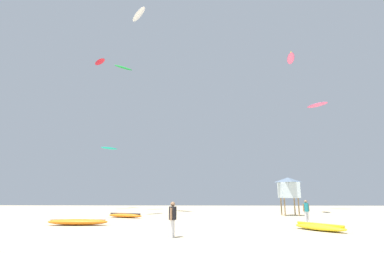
{
  "coord_description": "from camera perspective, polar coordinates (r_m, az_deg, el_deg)",
  "views": [
    {
      "loc": [
        1.05,
        -11.78,
        2.08
      ],
      "look_at": [
        0.0,
        20.39,
        9.45
      ],
      "focal_mm": 28.55,
      "sensor_mm": 36.0,
      "label": 1
    }
  ],
  "objects": [
    {
      "name": "kite_grounded_near",
      "position": [
        24.9,
        -20.56,
        -16.32
      ],
      "size": [
        4.44,
        1.39,
        0.53
      ],
      "color": "orange",
      "rests_on": "ground"
    },
    {
      "name": "kite_aloft_5",
      "position": [
        60.91,
        -16.84,
        11.49
      ],
      "size": [
        3.23,
        3.3,
        0.66
      ],
      "color": "red"
    },
    {
      "name": "kite_aloft_2",
      "position": [
        54.03,
        -15.19,
        -3.94
      ],
      "size": [
        2.79,
        2.82,
        0.37
      ],
      "color": "#19B29E"
    },
    {
      "name": "kite_aloft_6",
      "position": [
        43.82,
        17.96,
        12.0
      ],
      "size": [
        1.96,
        3.76,
        0.6
      ],
      "color": "#E5598C"
    },
    {
      "name": "person_midground",
      "position": [
        27.12,
        20.56,
        -14.3
      ],
      "size": [
        0.57,
        0.4,
        1.78
      ],
      "rotation": [
        0.0,
        0.0,
        1.88
      ],
      "color": "silver",
      "rests_on": "ground"
    },
    {
      "name": "person_foreground",
      "position": [
        16.6,
        -3.64,
        -16.43
      ],
      "size": [
        0.41,
        0.58,
        1.8
      ],
      "rotation": [
        0.0,
        0.0,
        6.03
      ],
      "color": "silver",
      "rests_on": "ground"
    },
    {
      "name": "kite_aloft_4",
      "position": [
        56.81,
        22.34,
        3.75
      ],
      "size": [
        3.27,
        3.78,
        0.63
      ],
      "color": "#E5598C"
    },
    {
      "name": "kite_aloft_1",
      "position": [
        52.45,
        -12.69,
        10.68
      ],
      "size": [
        3.01,
        2.78,
        0.78
      ],
      "color": "green"
    },
    {
      "name": "kite_grounded_mid",
      "position": [
        32.16,
        -12.39,
        -15.92
      ],
      "size": [
        3.98,
        2.49,
        0.49
      ],
      "color": "orange",
      "rests_on": "ground"
    },
    {
      "name": "lifeguard_tower",
      "position": [
        36.43,
        17.58,
        -10.78
      ],
      "size": [
        2.3,
        2.3,
        4.15
      ],
      "color": "#8C704C",
      "rests_on": "ground"
    },
    {
      "name": "kite_grounded_far",
      "position": [
        21.41,
        22.72,
        -16.94
      ],
      "size": [
        2.79,
        3.71,
        0.45
      ],
      "color": "yellow",
      "rests_on": "ground"
    },
    {
      "name": "kite_aloft_0",
      "position": [
        47.44,
        -9.92,
        19.93
      ],
      "size": [
        3.27,
        4.24,
        0.82
      ],
      "color": "white"
    }
  ]
}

